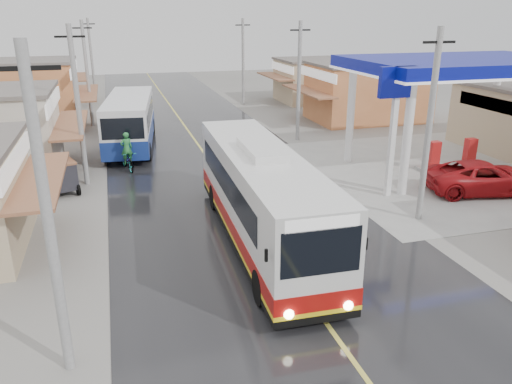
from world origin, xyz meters
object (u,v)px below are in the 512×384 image
coach_bus (261,196)px  second_bus (130,121)px  jeepney (484,177)px  tricycle_near (59,174)px  cyclist (127,158)px

coach_bus → second_bus: size_ratio=1.22×
coach_bus → second_bus: (-4.09, 16.32, -0.08)m
jeepney → tricycle_near: 21.02m
coach_bus → second_bus: coach_bus is taller
second_bus → tricycle_near: second_bus is taller
jeepney → tricycle_near: size_ratio=2.41×
jeepney → cyclist: size_ratio=2.53×
jeepney → cyclist: 18.94m
coach_bus → tricycle_near: 11.44m
tricycle_near → second_bus: bearing=46.2°
coach_bus → tricycle_near: bearing=136.1°
second_bus → cyclist: second_bus is taller
jeepney → cyclist: cyclist is taller
tricycle_near → coach_bus: bearing=-64.0°
jeepney → coach_bus: bearing=113.1°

